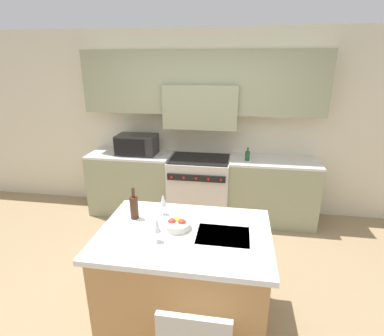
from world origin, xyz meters
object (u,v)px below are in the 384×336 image
microwave (137,144)px  wine_bottle (134,207)px  range_stove (199,188)px  oil_bottle_on_counter (248,156)px  fruit_bowl (177,224)px  wine_glass_far (163,201)px  wine_glass_near (157,226)px

microwave → wine_bottle: size_ratio=2.00×
range_stove → oil_bottle_on_counter: bearing=-4.4°
microwave → oil_bottle_on_counter: microwave is taller
fruit_bowl → oil_bottle_on_counter: 2.00m
oil_bottle_on_counter → wine_bottle: bearing=-119.3°
wine_glass_far → oil_bottle_on_counter: bearing=65.4°
wine_glass_near → oil_bottle_on_counter: bearing=71.5°
wine_bottle → fruit_bowl: size_ratio=1.29×
microwave → fruit_bowl: microwave is taller
wine_bottle → wine_glass_near: wine_bottle is taller
microwave → wine_bottle: bearing=-71.9°
wine_bottle → wine_glass_far: wine_bottle is taller
wine_glass_far → fruit_bowl: bearing=-51.7°
range_stove → wine_glass_far: (-0.09, -1.75, 0.60)m
range_stove → wine_glass_far: size_ratio=4.59×
microwave → wine_glass_far: 1.96m
microwave → wine_bottle: 1.97m
wine_glass_near → wine_glass_far: (-0.06, 0.43, 0.00)m
wine_glass_near → microwave: bearing=112.5°
wine_glass_near → wine_glass_far: size_ratio=1.00×
range_stove → oil_bottle_on_counter: 0.88m
wine_bottle → wine_glass_near: (0.30, -0.33, 0.03)m
wine_glass_near → oil_bottle_on_counter: oil_bottle_on_counter is taller
range_stove → microwave: microwave is taller
wine_glass_near → oil_bottle_on_counter: (0.71, 2.13, -0.05)m
microwave → wine_bottle: (0.61, -1.87, -0.05)m
microwave → oil_bottle_on_counter: (1.62, -0.07, -0.07)m
wine_bottle → wine_glass_far: (0.24, 0.10, 0.03)m
oil_bottle_on_counter → range_stove: bearing=175.6°
range_stove → wine_glass_near: size_ratio=4.59×
range_stove → wine_bottle: size_ratio=3.17×
wine_glass_near → fruit_bowl: (0.11, 0.22, -0.10)m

